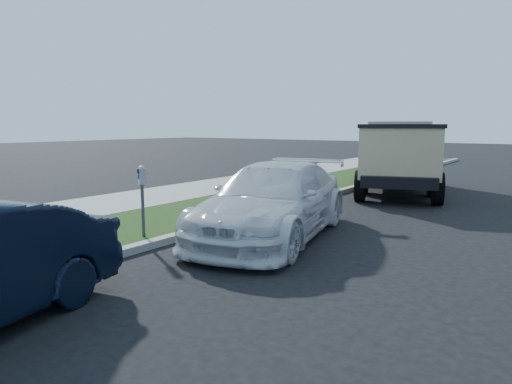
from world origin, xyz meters
The scene contains 5 objects.
ground centered at (0.00, 0.00, 0.00)m, with size 120.00×120.00×0.00m, color black.
streetside centered at (-5.57, 2.00, 0.07)m, with size 6.12×50.00×0.15m.
parking_meter centered at (-3.04, -0.78, 1.21)m, with size 0.24×0.21×1.48m.
white_wagon centered at (-1.07, 1.27, 0.81)m, with size 2.26×5.57×1.62m, color silver.
dump_truck centered at (-1.10, 9.68, 1.46)m, with size 4.40×7.03×2.59m.
Camera 1 is at (4.30, -7.06, 2.46)m, focal length 32.00 mm.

